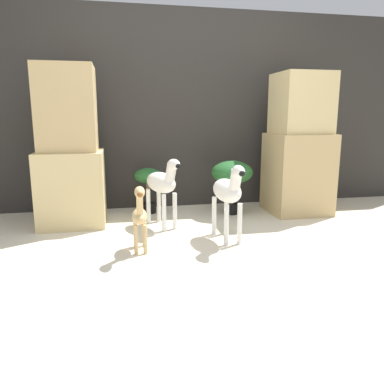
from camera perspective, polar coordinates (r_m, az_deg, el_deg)
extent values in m
plane|color=beige|center=(2.93, 3.95, -9.40)|extent=(14.00, 14.00, 0.00)
cube|color=#2D2B28|center=(4.36, -1.59, 12.27)|extent=(6.40, 0.08, 2.20)
cube|color=#DBC184|center=(3.82, -17.79, 0.62)|extent=(0.61, 0.60, 0.71)
cube|color=tan|center=(3.76, -18.52, 11.93)|extent=(0.52, 0.51, 0.79)
cube|color=tan|center=(4.23, 15.76, 2.74)|extent=(0.61, 0.60, 0.86)
cube|color=#DBC184|center=(4.19, 16.33, 12.80)|extent=(0.53, 0.52, 0.63)
cylinder|color=white|center=(3.11, 7.25, -4.86)|extent=(0.04, 0.04, 0.35)
cylinder|color=white|center=(3.07, 5.25, -5.05)|extent=(0.04, 0.04, 0.35)
cylinder|color=white|center=(3.38, 5.24, -3.48)|extent=(0.04, 0.04, 0.35)
cylinder|color=white|center=(3.34, 3.38, -3.63)|extent=(0.04, 0.04, 0.35)
ellipsoid|color=white|center=(3.16, 5.33, 0.23)|extent=(0.23, 0.45, 0.19)
cylinder|color=white|center=(2.97, 6.65, 1.83)|extent=(0.10, 0.15, 0.19)
ellipsoid|color=white|center=(2.91, 7.09, 3.16)|extent=(0.10, 0.16, 0.09)
sphere|color=black|center=(2.85, 7.62, 2.81)|extent=(0.05, 0.05, 0.05)
cube|color=black|center=(2.97, 6.66, 1.99)|extent=(0.03, 0.08, 0.16)
cylinder|color=white|center=(3.50, -2.63, -2.92)|extent=(0.04, 0.04, 0.35)
cylinder|color=white|center=(3.44, -4.28, -3.20)|extent=(0.04, 0.04, 0.35)
cylinder|color=white|center=(3.75, -5.08, -1.96)|extent=(0.04, 0.04, 0.35)
cylinder|color=white|center=(3.69, -6.65, -2.20)|extent=(0.04, 0.04, 0.35)
ellipsoid|color=white|center=(3.54, -4.76, 1.46)|extent=(0.35, 0.47, 0.19)
cylinder|color=white|center=(3.36, -3.24, 3.02)|extent=(0.14, 0.16, 0.19)
ellipsoid|color=white|center=(3.31, -2.78, 4.24)|extent=(0.14, 0.18, 0.09)
sphere|color=black|center=(3.25, -2.15, 3.98)|extent=(0.05, 0.05, 0.05)
cube|color=black|center=(3.36, -3.25, 3.17)|extent=(0.05, 0.08, 0.16)
cylinder|color=tan|center=(2.91, -7.14, -7.20)|extent=(0.03, 0.03, 0.23)
cylinder|color=tan|center=(2.91, -8.52, -7.26)|extent=(0.03, 0.03, 0.23)
cylinder|color=tan|center=(3.08, -7.31, -6.14)|extent=(0.03, 0.03, 0.23)
cylinder|color=tan|center=(3.08, -8.61, -6.18)|extent=(0.03, 0.03, 0.23)
ellipsoid|color=tan|center=(2.95, -7.98, -3.65)|extent=(0.12, 0.26, 0.12)
cylinder|color=tan|center=(2.81, -7.98, -1.70)|extent=(0.05, 0.12, 0.22)
ellipsoid|color=tan|center=(2.72, -7.98, -0.02)|extent=(0.08, 0.14, 0.08)
sphere|color=brown|center=(2.67, -7.93, -0.42)|extent=(0.04, 0.04, 0.04)
cylinder|color=black|center=(4.08, 6.00, -2.53)|extent=(0.15, 0.15, 0.11)
cylinder|color=brown|center=(4.05, 6.05, -0.23)|extent=(0.05, 0.05, 0.22)
ellipsoid|color=#235B28|center=(4.01, 6.12, 3.01)|extent=(0.44, 0.44, 0.24)
cylinder|color=black|center=(4.13, -6.61, -2.41)|extent=(0.16, 0.16, 0.11)
cylinder|color=brown|center=(4.10, -6.66, -0.18)|extent=(0.04, 0.04, 0.22)
ellipsoid|color=#235B28|center=(4.06, -6.72, 2.49)|extent=(0.30, 0.30, 0.16)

